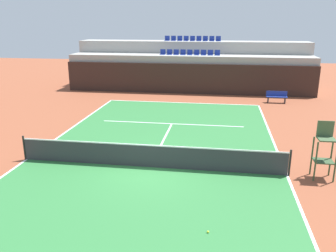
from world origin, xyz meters
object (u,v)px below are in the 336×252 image
object	(u,v)px
umpire_chair	(325,148)
player_bench	(277,96)
tennis_net	(150,156)
tennis_ball_0	(208,232)

from	to	relation	value
umpire_chair	player_bench	xyz separation A→B (m)	(0.10, 13.02, -0.68)
tennis_net	umpire_chair	bearing A→B (deg)	0.48
player_bench	tennis_ball_0	world-z (taller)	player_bench
player_bench	tennis_ball_0	distance (m)	17.91
umpire_chair	tennis_ball_0	distance (m)	6.12
umpire_chair	tennis_ball_0	bearing A→B (deg)	-133.28
tennis_net	umpire_chair	world-z (taller)	umpire_chair
player_bench	umpire_chair	bearing A→B (deg)	-90.45
umpire_chair	tennis_net	bearing A→B (deg)	-179.52
umpire_chair	player_bench	size ratio (longest dim) A/B	1.47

